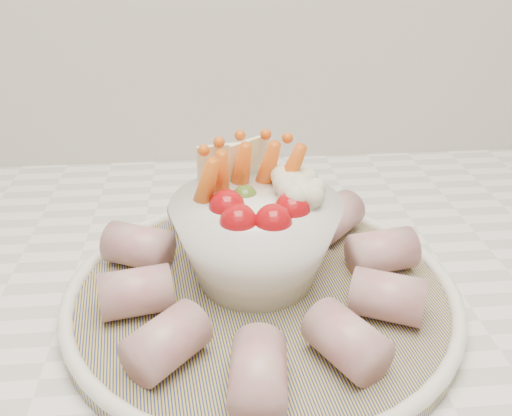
{
  "coord_description": "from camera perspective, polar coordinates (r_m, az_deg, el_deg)",
  "views": [
    {
      "loc": [
        0.01,
        1.05,
        1.22
      ],
      "look_at": [
        0.05,
        1.45,
        1.0
      ],
      "focal_mm": 40.0,
      "sensor_mm": 36.0,
      "label": 1
    }
  ],
  "objects": [
    {
      "name": "serving_platter",
      "position": [
        0.48,
        0.59,
        -8.58
      ],
      "size": [
        0.36,
        0.36,
        0.02
      ],
      "color": "navy",
      "rests_on": "kitchen_counter"
    },
    {
      "name": "veggie_bowl",
      "position": [
        0.47,
        0.07,
        -2.53
      ],
      "size": [
        0.14,
        0.14,
        0.11
      ],
      "color": "white",
      "rests_on": "serving_platter"
    },
    {
      "name": "cured_meat_rolls",
      "position": [
        0.47,
        0.53,
        -6.32
      ],
      "size": [
        0.27,
        0.27,
        0.04
      ],
      "color": "#A04957",
      "rests_on": "serving_platter"
    }
  ]
}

